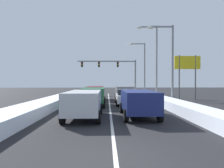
{
  "coord_description": "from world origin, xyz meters",
  "views": [
    {
      "loc": [
        -0.25,
        -5.76,
        2.26
      ],
      "look_at": [
        0.32,
        17.45,
        1.99
      ],
      "focal_mm": 32.58,
      "sensor_mm": 36.0,
      "label": 1
    }
  ],
  "objects_px": {
    "street_lamp_right_mid": "(154,56)",
    "sedan_white_right_lane_second": "(126,97)",
    "suv_silver_center_lane_nearest": "(84,102)",
    "suv_maroon_center_lane_third": "(95,92)",
    "traffic_light_gantry": "(115,68)",
    "suv_gray_right_lane_third": "(124,91)",
    "suv_green_center_lane_second": "(94,95)",
    "street_lamp_right_near": "(169,57)",
    "suv_navy_right_lane_nearest": "(138,101)",
    "roadside_sign_right": "(187,67)",
    "street_lamp_right_far": "(142,64)"
  },
  "relations": [
    {
      "from": "suv_gray_right_lane_third",
      "to": "street_lamp_right_mid",
      "type": "distance_m",
      "value": 5.97
    },
    {
      "from": "suv_silver_center_lane_nearest",
      "to": "suv_green_center_lane_second",
      "type": "distance_m",
      "value": 6.37
    },
    {
      "from": "suv_gray_right_lane_third",
      "to": "suv_green_center_lane_second",
      "type": "xyz_separation_m",
      "value": [
        -3.41,
        -6.97,
        0.0
      ]
    },
    {
      "from": "suv_silver_center_lane_nearest",
      "to": "street_lamp_right_far",
      "type": "height_order",
      "value": "street_lamp_right_far"
    },
    {
      "from": "suv_silver_center_lane_nearest",
      "to": "suv_maroon_center_lane_third",
      "type": "xyz_separation_m",
      "value": [
        -0.05,
        12.59,
        0.0
      ]
    },
    {
      "from": "sedan_white_right_lane_second",
      "to": "street_lamp_right_far",
      "type": "relative_size",
      "value": 0.53
    },
    {
      "from": "suv_gray_right_lane_third",
      "to": "street_lamp_right_far",
      "type": "height_order",
      "value": "street_lamp_right_far"
    },
    {
      "from": "suv_gray_right_lane_third",
      "to": "suv_silver_center_lane_nearest",
      "type": "xyz_separation_m",
      "value": [
        -3.57,
        -13.33,
        0.0
      ]
    },
    {
      "from": "suv_green_center_lane_second",
      "to": "suv_maroon_center_lane_third",
      "type": "xyz_separation_m",
      "value": [
        -0.22,
        6.23,
        0.0
      ]
    },
    {
      "from": "roadside_sign_right",
      "to": "suv_gray_right_lane_third",
      "type": "bearing_deg",
      "value": 170.43
    },
    {
      "from": "street_lamp_right_mid",
      "to": "street_lamp_right_far",
      "type": "relative_size",
      "value": 1.12
    },
    {
      "from": "suv_navy_right_lane_nearest",
      "to": "suv_green_center_lane_second",
      "type": "xyz_separation_m",
      "value": [
        -3.27,
        5.91,
        0.0
      ]
    },
    {
      "from": "street_lamp_right_mid",
      "to": "suv_gray_right_lane_third",
      "type": "bearing_deg",
      "value": -179.34
    },
    {
      "from": "suv_navy_right_lane_nearest",
      "to": "suv_gray_right_lane_third",
      "type": "relative_size",
      "value": 1.0
    },
    {
      "from": "street_lamp_right_near",
      "to": "suv_navy_right_lane_nearest",
      "type": "bearing_deg",
      "value": -120.83
    },
    {
      "from": "suv_navy_right_lane_nearest",
      "to": "suv_silver_center_lane_nearest",
      "type": "bearing_deg",
      "value": -172.56
    },
    {
      "from": "roadside_sign_right",
      "to": "suv_navy_right_lane_nearest",
      "type": "bearing_deg",
      "value": -123.95
    },
    {
      "from": "sedan_white_right_lane_second",
      "to": "roadside_sign_right",
      "type": "bearing_deg",
      "value": 29.96
    },
    {
      "from": "suv_green_center_lane_second",
      "to": "street_lamp_right_near",
      "type": "distance_m",
      "value": 8.2
    },
    {
      "from": "street_lamp_right_mid",
      "to": "sedan_white_right_lane_second",
      "type": "bearing_deg",
      "value": -125.31
    },
    {
      "from": "sedan_white_right_lane_second",
      "to": "traffic_light_gantry",
      "type": "height_order",
      "value": "traffic_light_gantry"
    },
    {
      "from": "suv_green_center_lane_second",
      "to": "street_lamp_right_near",
      "type": "height_order",
      "value": "street_lamp_right_near"
    },
    {
      "from": "suv_silver_center_lane_nearest",
      "to": "street_lamp_right_far",
      "type": "bearing_deg",
      "value": 70.22
    },
    {
      "from": "sedan_white_right_lane_second",
      "to": "suv_gray_right_lane_third",
      "type": "bearing_deg",
      "value": 86.92
    },
    {
      "from": "roadside_sign_right",
      "to": "sedan_white_right_lane_second",
      "type": "bearing_deg",
      "value": -150.04
    },
    {
      "from": "street_lamp_right_near",
      "to": "suv_maroon_center_lane_third",
      "type": "bearing_deg",
      "value": 144.15
    },
    {
      "from": "suv_maroon_center_lane_third",
      "to": "street_lamp_right_near",
      "type": "bearing_deg",
      "value": -35.85
    },
    {
      "from": "suv_navy_right_lane_nearest",
      "to": "street_lamp_right_near",
      "type": "xyz_separation_m",
      "value": [
        4.01,
        6.72,
        3.66
      ]
    },
    {
      "from": "suv_green_center_lane_second",
      "to": "traffic_light_gantry",
      "type": "height_order",
      "value": "traffic_light_gantry"
    },
    {
      "from": "suv_gray_right_lane_third",
      "to": "suv_maroon_center_lane_third",
      "type": "height_order",
      "value": "same"
    },
    {
      "from": "suv_navy_right_lane_nearest",
      "to": "street_lamp_right_near",
      "type": "height_order",
      "value": "street_lamp_right_near"
    },
    {
      "from": "suv_navy_right_lane_nearest",
      "to": "street_lamp_right_near",
      "type": "distance_m",
      "value": 8.65
    },
    {
      "from": "suv_navy_right_lane_nearest",
      "to": "traffic_light_gantry",
      "type": "relative_size",
      "value": 0.46
    },
    {
      "from": "roadside_sign_right",
      "to": "street_lamp_right_mid",
      "type": "bearing_deg",
      "value": 160.49
    },
    {
      "from": "suv_maroon_center_lane_third",
      "to": "street_lamp_right_near",
      "type": "height_order",
      "value": "street_lamp_right_near"
    },
    {
      "from": "traffic_light_gantry",
      "to": "street_lamp_right_mid",
      "type": "height_order",
      "value": "street_lamp_right_mid"
    },
    {
      "from": "suv_maroon_center_lane_third",
      "to": "traffic_light_gantry",
      "type": "bearing_deg",
      "value": 76.0
    },
    {
      "from": "sedan_white_right_lane_second",
      "to": "suv_maroon_center_lane_third",
      "type": "distance_m",
      "value": 6.13
    },
    {
      "from": "suv_gray_right_lane_third",
      "to": "street_lamp_right_near",
      "type": "relative_size",
      "value": 0.63
    },
    {
      "from": "suv_green_center_lane_second",
      "to": "street_lamp_right_far",
      "type": "height_order",
      "value": "street_lamp_right_far"
    },
    {
      "from": "suv_maroon_center_lane_third",
      "to": "roadside_sign_right",
      "type": "relative_size",
      "value": 0.89
    },
    {
      "from": "sedan_white_right_lane_second",
      "to": "suv_gray_right_lane_third",
      "type": "distance_m",
      "value": 5.91
    },
    {
      "from": "street_lamp_right_far",
      "to": "suv_gray_right_lane_third",
      "type": "bearing_deg",
      "value": -119.03
    },
    {
      "from": "suv_navy_right_lane_nearest",
      "to": "suv_gray_right_lane_third",
      "type": "height_order",
      "value": "same"
    },
    {
      "from": "street_lamp_right_mid",
      "to": "roadside_sign_right",
      "type": "distance_m",
      "value": 4.29
    },
    {
      "from": "roadside_sign_right",
      "to": "street_lamp_right_far",
      "type": "bearing_deg",
      "value": 119.13
    },
    {
      "from": "suv_maroon_center_lane_third",
      "to": "traffic_light_gantry",
      "type": "distance_m",
      "value": 12.54
    },
    {
      "from": "traffic_light_gantry",
      "to": "suv_navy_right_lane_nearest",
      "type": "bearing_deg",
      "value": -88.57
    },
    {
      "from": "suv_maroon_center_lane_third",
      "to": "suv_navy_right_lane_nearest",
      "type": "bearing_deg",
      "value": -73.97
    },
    {
      "from": "traffic_light_gantry",
      "to": "street_lamp_right_far",
      "type": "relative_size",
      "value": 1.26
    }
  ]
}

